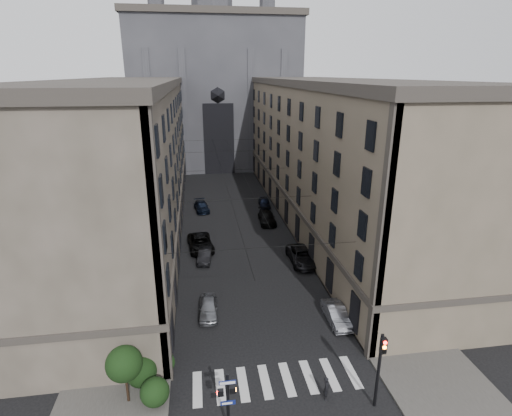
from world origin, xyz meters
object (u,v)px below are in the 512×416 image
car_left_near (208,308)px  car_left_midfar (201,243)px  car_right_near (336,314)px  gothic_tower (214,82)px  car_left_midnear (205,255)px  car_left_far (202,207)px  traffic_light_right (380,363)px  car_right_midnear (302,256)px  car_right_midfar (267,218)px  pedestrian_signal_left (227,399)px  car_right_far (264,202)px  pedestrian (326,388)px

car_left_near → car_left_midfar: (-0.40, 13.46, 0.12)m
car_right_near → gothic_tower: bearing=95.3°
car_left_midnear → car_left_far: (0.00, 17.00, 0.03)m
traffic_light_right → car_left_midfar: (-10.20, 24.95, -2.49)m
car_left_near → car_left_midfar: size_ratio=0.70×
car_right_midnear → traffic_light_right: bearing=-92.1°
car_left_far → car_right_near: car_right_near is taller
car_left_near → car_right_near: bearing=-11.4°
traffic_light_right → car_left_far: (-9.80, 38.89, -2.61)m
car_right_midfar → pedestrian_signal_left: bearing=-101.5°
car_left_midnear → car_left_far: size_ratio=0.84×
car_right_midnear → car_right_far: size_ratio=1.36×
car_left_far → car_right_midfar: 10.84m
car_left_far → car_right_midfar: bearing=-43.6°
car_right_near → car_right_midfar: car_right_midfar is taller
car_right_midnear → car_right_far: bearing=92.0°
car_left_near → pedestrian: 12.54m
gothic_tower → car_left_near: size_ratio=14.45×
pedestrian_signal_left → car_right_midfar: 33.94m
gothic_tower → traffic_light_right: size_ratio=11.15×
pedestrian → car_right_midnear: bearing=12.6°
traffic_light_right → car_right_far: size_ratio=1.25×
car_left_near → car_left_far: 27.40m
car_right_midfar → pedestrian: size_ratio=3.26×
traffic_light_right → car_right_midfar: traffic_light_right is taller
pedestrian_signal_left → car_right_near: size_ratio=0.95×
gothic_tower → car_right_midfar: (4.56, -40.53, -17.05)m
car_left_midfar → car_right_midfar: size_ratio=1.11×
car_left_far → pedestrian: size_ratio=2.93×
car_right_near → car_right_midnear: size_ratio=0.74×
pedestrian → car_left_midnear: bearing=41.4°
pedestrian → car_right_far: bearing=18.9°
car_left_near → car_left_midnear: 10.41m
car_right_far → car_right_midnear: bearing=-83.4°
car_right_far → pedestrian_signal_left: bearing=-98.3°
traffic_light_right → car_right_near: 9.27m
traffic_light_right → car_left_midfar: bearing=112.2°
pedestrian → car_right_midfar: bearing=19.6°
car_left_midnear → car_right_near: car_right_near is taller
gothic_tower → traffic_light_right: 74.67m
car_right_midnear → car_right_midfar: 12.73m
traffic_light_right → car_right_far: 39.53m
pedestrian_signal_left → car_right_near: 13.55m
car_left_midnear → pedestrian: size_ratio=2.46×
car_left_midnear → car_right_far: 20.00m
car_left_near → car_right_midnear: 13.37m
car_right_midfar → pedestrian: bearing=-90.9°
car_left_midnear → car_right_midfar: bearing=57.6°
car_left_far → car_left_midnear: bearing=-97.5°
pedestrian_signal_left → car_right_midfar: pedestrian_signal_left is taller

